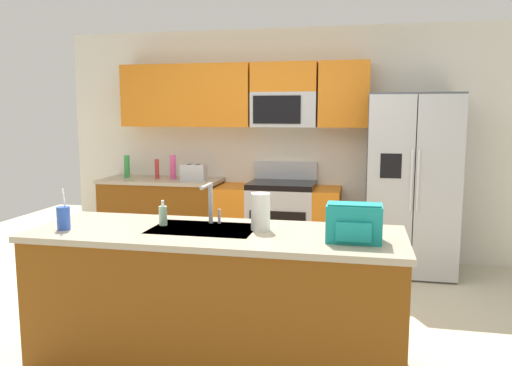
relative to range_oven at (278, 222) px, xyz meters
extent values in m
plane|color=beige|center=(0.00, -1.80, -0.44)|extent=(9.00, 9.00, 0.00)
cube|color=silver|center=(0.00, 0.35, 0.86)|extent=(5.20, 0.10, 2.60)
cube|color=orange|center=(-1.50, 0.14, 1.41)|extent=(0.70, 0.32, 0.70)
cube|color=orange|center=(-0.74, 0.14, 1.41)|extent=(0.80, 0.32, 0.70)
cube|color=orange|center=(0.69, 0.14, 1.41)|extent=(0.54, 0.32, 0.70)
cube|color=#B7BABF|center=(0.04, 0.14, 1.25)|extent=(0.72, 0.32, 0.38)
cube|color=black|center=(-0.02, -0.03, 1.25)|extent=(0.52, 0.01, 0.30)
cube|color=orange|center=(0.04, 0.14, 1.60)|extent=(0.72, 0.32, 0.32)
cube|color=brown|center=(-1.37, 0.00, -0.01)|extent=(1.34, 0.60, 0.86)
cube|color=tan|center=(-1.37, 0.00, 0.44)|extent=(1.37, 0.63, 0.04)
cube|color=#B7BABF|center=(0.04, 0.00, -0.02)|extent=(0.72, 0.60, 0.84)
cube|color=black|center=(0.04, -0.31, 0.01)|extent=(0.60, 0.01, 0.36)
cube|color=black|center=(0.04, 0.00, 0.43)|extent=(0.72, 0.60, 0.06)
cube|color=#B7BABF|center=(0.04, 0.27, 0.56)|extent=(0.72, 0.06, 0.20)
cube|color=orange|center=(-0.50, 0.00, -0.02)|extent=(0.36, 0.60, 0.84)
cube|color=orange|center=(0.54, 0.00, -0.02)|extent=(0.28, 0.60, 0.84)
cube|color=#4C4F54|center=(1.39, -0.05, 0.48)|extent=(0.90, 0.70, 1.85)
cube|color=#B7BABF|center=(1.17, -0.42, 0.48)|extent=(0.44, 0.04, 1.81)
cube|color=#B7BABF|center=(1.62, -0.42, 0.48)|extent=(0.44, 0.04, 1.81)
cylinder|color=silver|center=(1.36, -0.45, 0.57)|extent=(0.02, 0.02, 0.60)
cylinder|color=silver|center=(1.42, -0.45, 0.57)|extent=(0.02, 0.02, 0.60)
cube|color=black|center=(1.17, -0.44, 0.70)|extent=(0.20, 0.00, 0.24)
cube|color=brown|center=(-0.02, -2.40, -0.01)|extent=(2.35, 0.78, 0.86)
cube|color=tan|center=(-0.02, -2.40, 0.44)|extent=(2.39, 0.82, 0.04)
cube|color=#B7BABF|center=(-0.12, -2.35, 0.44)|extent=(0.68, 0.44, 0.03)
cube|color=#B7BABF|center=(-0.96, -0.05, 0.55)|extent=(0.28, 0.16, 0.18)
cube|color=black|center=(-1.01, -0.05, 0.63)|extent=(0.03, 0.11, 0.01)
cube|color=black|center=(-0.91, -0.05, 0.63)|extent=(0.03, 0.11, 0.01)
cylinder|color=#B2332D|center=(-1.43, 0.00, 0.57)|extent=(0.05, 0.05, 0.23)
cylinder|color=green|center=(-1.81, 0.01, 0.59)|extent=(0.07, 0.07, 0.26)
cylinder|color=#EA4C93|center=(-1.24, 0.02, 0.59)|extent=(0.07, 0.07, 0.27)
cylinder|color=#B7BABF|center=(-0.12, -2.18, 0.60)|extent=(0.03, 0.03, 0.28)
cylinder|color=#B7BABF|center=(-0.12, -2.28, 0.73)|extent=(0.02, 0.20, 0.02)
cylinder|color=#B7BABF|center=(-0.06, -2.18, 0.51)|extent=(0.02, 0.02, 0.10)
cylinder|color=blue|center=(-0.99, -2.56, 0.53)|extent=(0.08, 0.08, 0.15)
cylinder|color=white|center=(-0.98, -2.56, 0.66)|extent=(0.01, 0.03, 0.14)
cylinder|color=#A5D8B2|center=(-0.41, -2.31, 0.52)|extent=(0.06, 0.06, 0.13)
cylinder|color=white|center=(-0.41, -2.31, 0.61)|extent=(0.02, 0.02, 0.04)
cylinder|color=white|center=(0.26, -2.31, 0.58)|extent=(0.12, 0.12, 0.24)
cube|color=teal|center=(0.86, -2.48, 0.57)|extent=(0.32, 0.20, 0.22)
cube|color=#157D79|center=(0.86, -2.50, 0.67)|extent=(0.30, 0.14, 0.03)
cube|color=teal|center=(0.86, -2.59, 0.54)|extent=(0.20, 0.03, 0.11)
camera|label=1|loc=(0.89, -5.43, 1.20)|focal=35.34mm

